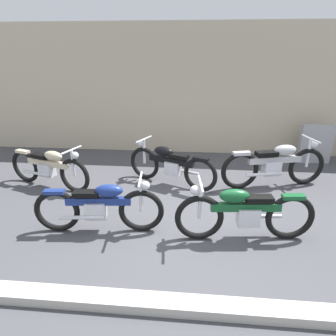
{
  "coord_description": "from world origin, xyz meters",
  "views": [
    {
      "loc": [
        0.02,
        -4.13,
        2.57
      ],
      "look_at": [
        -0.46,
        1.04,
        0.55
      ],
      "focal_mm": 31.85,
      "sensor_mm": 36.0,
      "label": 1
    }
  ],
  "objects_px": {
    "motorcycle_blue": "(100,206)",
    "motorcycle_black": "(170,165)",
    "motorcycle_silver": "(275,164)",
    "motorcycle_green": "(244,212)",
    "stone_marker": "(315,144)",
    "motorcycle_cream": "(49,167)"
  },
  "relations": [
    {
      "from": "motorcycle_green",
      "to": "stone_marker",
      "type": "bearing_deg",
      "value": -127.95
    },
    {
      "from": "motorcycle_cream",
      "to": "motorcycle_black",
      "type": "relative_size",
      "value": 1.02
    },
    {
      "from": "stone_marker",
      "to": "motorcycle_blue",
      "type": "height_order",
      "value": "stone_marker"
    },
    {
      "from": "motorcycle_cream",
      "to": "motorcycle_blue",
      "type": "bearing_deg",
      "value": -26.1
    },
    {
      "from": "motorcycle_blue",
      "to": "motorcycle_green",
      "type": "relative_size",
      "value": 0.97
    },
    {
      "from": "stone_marker",
      "to": "motorcycle_black",
      "type": "relative_size",
      "value": 0.51
    },
    {
      "from": "motorcycle_blue",
      "to": "motorcycle_cream",
      "type": "height_order",
      "value": "motorcycle_cream"
    },
    {
      "from": "motorcycle_blue",
      "to": "motorcycle_cream",
      "type": "distance_m",
      "value": 2.1
    },
    {
      "from": "motorcycle_green",
      "to": "motorcycle_cream",
      "type": "xyz_separation_m",
      "value": [
        -3.62,
        1.48,
        -0.01
      ]
    },
    {
      "from": "stone_marker",
      "to": "motorcycle_black",
      "type": "bearing_deg",
      "value": -153.84
    },
    {
      "from": "motorcycle_green",
      "to": "motorcycle_cream",
      "type": "relative_size",
      "value": 1.06
    },
    {
      "from": "motorcycle_green",
      "to": "motorcycle_black",
      "type": "distance_m",
      "value": 2.2
    },
    {
      "from": "motorcycle_silver",
      "to": "motorcycle_green",
      "type": "relative_size",
      "value": 1.07
    },
    {
      "from": "stone_marker",
      "to": "motorcycle_green",
      "type": "distance_m",
      "value": 4.16
    },
    {
      "from": "motorcycle_blue",
      "to": "motorcycle_black",
      "type": "height_order",
      "value": "motorcycle_black"
    },
    {
      "from": "motorcycle_silver",
      "to": "motorcycle_cream",
      "type": "xyz_separation_m",
      "value": [
        -4.5,
        -0.46,
        -0.05
      ]
    },
    {
      "from": "stone_marker",
      "to": "motorcycle_blue",
      "type": "xyz_separation_m",
      "value": [
        -4.33,
        -3.51,
        -0.05
      ]
    },
    {
      "from": "motorcycle_black",
      "to": "motorcycle_green",
      "type": "bearing_deg",
      "value": 147.91
    },
    {
      "from": "motorcycle_black",
      "to": "motorcycle_silver",
      "type": "bearing_deg",
      "value": -152.75
    },
    {
      "from": "stone_marker",
      "to": "motorcycle_black",
      "type": "distance_m",
      "value": 3.82
    },
    {
      "from": "motorcycle_blue",
      "to": "motorcycle_black",
      "type": "relative_size",
      "value": 1.05
    },
    {
      "from": "motorcycle_silver",
      "to": "motorcycle_cream",
      "type": "relative_size",
      "value": 1.13
    }
  ]
}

